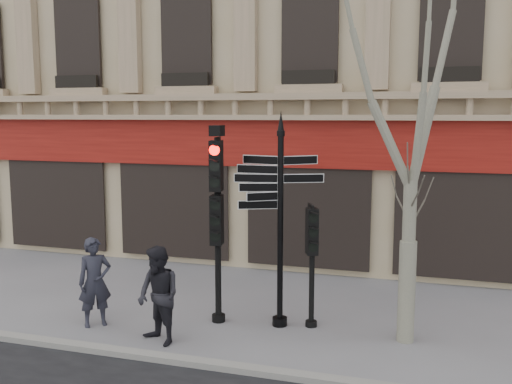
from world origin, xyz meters
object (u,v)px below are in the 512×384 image
traffic_signal_secondary (312,244)px  plane_tree (415,58)px  pedestrian_a (95,282)px  pedestrian_b (159,296)px  traffic_signal_main (217,200)px  fingerpost (281,184)px

traffic_signal_secondary → plane_tree: 4.12m
pedestrian_a → pedestrian_b: (1.69, -0.47, 0.01)m
traffic_signal_secondary → pedestrian_b: 3.24m
traffic_signal_secondary → traffic_signal_main: bearing=164.9°
fingerpost → traffic_signal_main: fingerpost is taller
fingerpost → traffic_signal_secondary: fingerpost is taller
traffic_signal_secondary → plane_tree: size_ratio=0.33×
traffic_signal_main → traffic_signal_secondary: bearing=-0.2°
traffic_signal_main → plane_tree: size_ratio=0.54×
traffic_signal_main → pedestrian_a: traffic_signal_main is taller
fingerpost → traffic_signal_main: (-1.31, -0.15, -0.36)m
pedestrian_a → plane_tree: bearing=-32.9°
plane_tree → pedestrian_a: (-6.22, -1.03, -4.46)m
traffic_signal_secondary → pedestrian_a: (-4.31, -1.25, -0.81)m
pedestrian_a → pedestrian_b: bearing=-57.7°
traffic_signal_secondary → plane_tree: bearing=-30.4°
plane_tree → pedestrian_b: 6.52m
traffic_signal_secondary → plane_tree: (1.90, -0.23, 3.65)m
traffic_signal_main → traffic_signal_secondary: size_ratio=1.66×
traffic_signal_main → pedestrian_b: (-0.67, -1.43, -1.68)m
pedestrian_b → plane_tree: bearing=46.8°
fingerpost → plane_tree: (2.54, -0.09, 2.40)m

